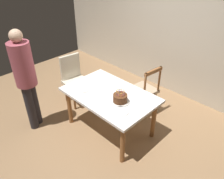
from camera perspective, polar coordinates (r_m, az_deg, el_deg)
ground at (r=3.88m, az=-0.53°, el=-9.99°), size 6.40×6.40×0.00m
back_wall at (r=4.55m, az=16.66°, el=14.39°), size 6.40×0.10×2.60m
dining_table at (r=3.48m, az=-0.59°, el=-2.35°), size 1.43×0.93×0.72m
birthday_cake at (r=3.22m, az=2.12°, el=-2.35°), size 0.28×0.28×0.19m
plate_near_celebrant at (r=3.56m, az=-7.46°, el=0.14°), size 0.22×0.22×0.01m
plate_far_side at (r=3.59m, az=0.96°, el=0.75°), size 0.22×0.22×0.01m
plate_near_guest at (r=3.06m, az=2.31°, el=-5.67°), size 0.22×0.22×0.01m
fork_near_celebrant at (r=3.68m, az=-8.94°, el=1.08°), size 0.18×0.03×0.01m
fork_far_side at (r=3.69m, az=-0.78°, el=1.66°), size 0.18×0.04×0.01m
fork_near_guest at (r=3.16m, az=0.41°, el=-4.31°), size 0.18×0.06×0.01m
chair_spindle_back at (r=4.03m, az=8.23°, el=-0.29°), size 0.49×0.49×0.95m
chair_upholstered at (r=4.33m, az=-9.80°, el=3.19°), size 0.50×0.49×0.95m
person_celebrant at (r=3.64m, az=-21.44°, el=3.25°), size 0.32×0.32×1.70m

